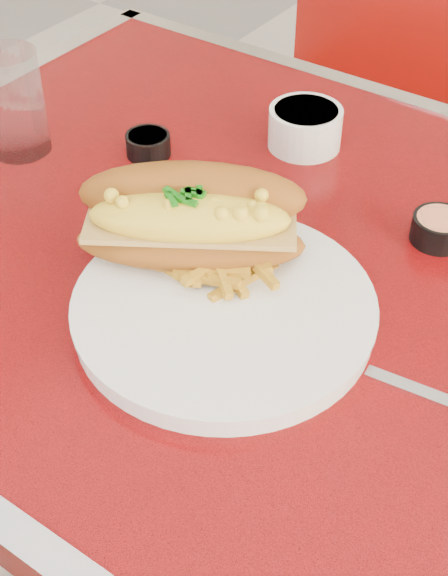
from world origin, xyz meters
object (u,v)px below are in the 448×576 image
Objects in this scene: fork at (300,280)px; sauce_cup_right at (439,228)px; diner_table at (312,378)px; dinner_plate at (224,309)px; mac_hoagie at (191,218)px; gravy_ramekin at (305,126)px; sauce_cup_left at (148,144)px; water_tumbler at (14,103)px.

sauce_cup_right reaches higher than fork.
diner_table is 0.21m from dinner_plate.
gravy_ramekin is at bearing 63.89° from mac_hoagie.
gravy_ramekin reaches higher than fork.
diner_table is at bearing -54.66° from gravy_ramekin.
dinner_plate is at bearing -72.75° from gravy_ramekin.
dinner_plate is at bearing -37.30° from sauce_cup_left.
fork is 1.46× the size of gravy_ramekin.
water_tumbler is at bearing -179.45° from diner_table.
mac_hoagie is 3.52× the size of sauce_cup_left.
sauce_cup_right reaches higher than sauce_cup_left.
mac_hoagie is 0.28m from gravy_ramekin.
sauce_cup_right is (0.08, 0.17, -0.00)m from fork.
gravy_ramekin is at bearing 125.34° from diner_table.
water_tumbler is (-0.14, -0.08, 0.05)m from sauce_cup_left.
sauce_cup_right is (0.19, 0.19, -0.05)m from mac_hoagie.
sauce_cup_left is at bearing 47.29° from fork.
mac_hoagie is 3.66× the size of sauce_cup_right.
water_tumbler reaches higher than fork.
sauce_cup_left is (-0.25, 0.19, 0.00)m from dinner_plate.
fork is at bearing -115.21° from sauce_cup_right.
sauce_cup_right is at bearing -45.74° from fork.
fork is 0.18m from sauce_cup_right.
gravy_ramekin is (-0.10, 0.32, 0.02)m from dinner_plate.
gravy_ramekin is at bearing 159.08° from sauce_cup_right.
water_tumbler reaches higher than gravy_ramekin.
diner_table is 0.27m from mac_hoagie.
dinner_plate is 1.28× the size of mac_hoagie.
diner_table is at bearing 0.55° from water_tumbler.
mac_hoagie is at bearing -39.35° from sauce_cup_left.
dinner_plate is 0.08m from fork.
fork is at bearing -4.78° from water_tumbler.
sauce_cup_left reaches higher than dinner_plate.
sauce_cup_left is (-0.18, 0.15, -0.05)m from mac_hoagie.
water_tumbler is (-0.32, 0.06, 0.00)m from mac_hoagie.
gravy_ramekin is at bearing 41.09° from sauce_cup_left.
mac_hoagie is 2.56× the size of gravy_ramekin.
mac_hoagie reaches higher than diner_table.
water_tumbler reaches higher than sauce_cup_left.
diner_table is 0.36m from sauce_cup_left.
fork is at bearing -22.17° from sauce_cup_left.
mac_hoagie is at bearing -11.18° from water_tumbler.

